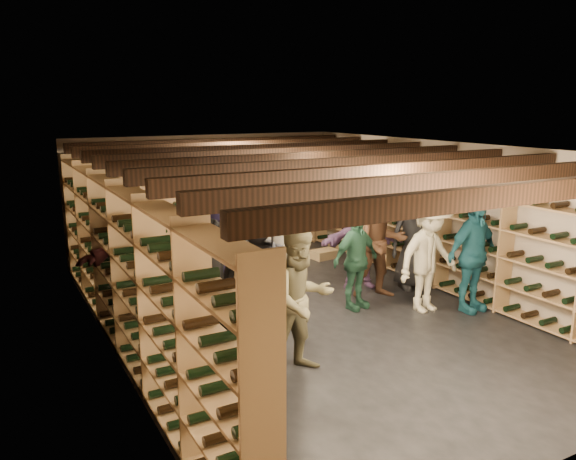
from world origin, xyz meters
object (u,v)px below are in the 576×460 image
(person_1, at_px, (214,292))
(person_2, at_px, (301,300))
(crate_loose, at_px, (324,254))
(crate_stack_left, at_px, (262,250))
(person_8, at_px, (380,243))
(person_12, at_px, (416,236))
(person_4, at_px, (473,255))
(person_0, at_px, (257,278))
(person_3, at_px, (429,256))
(person_10, at_px, (356,260))
(person_5, at_px, (138,262))
(person_9, at_px, (205,253))
(person_7, at_px, (283,263))
(person_11, at_px, (360,244))
(crate_stack_right, at_px, (250,277))
(person_6, at_px, (221,267))

(person_1, distance_m, person_2, 1.03)
(crate_loose, bearing_deg, crate_stack_left, 179.91)
(person_8, bearing_deg, person_12, 23.22)
(person_4, bearing_deg, person_12, 84.98)
(person_0, relative_size, person_3, 1.13)
(person_4, height_order, person_10, person_4)
(person_5, xyz_separation_m, person_9, (1.04, 0.16, -0.04))
(person_3, xyz_separation_m, person_5, (-3.79, 1.63, 0.03))
(person_4, bearing_deg, person_7, 161.07)
(person_2, bearing_deg, person_3, 14.48)
(crate_loose, relative_size, person_0, 0.26)
(person_3, height_order, person_9, person_3)
(person_5, bearing_deg, person_11, 13.55)
(crate_loose, bearing_deg, person_11, -104.19)
(person_3, height_order, person_8, person_8)
(crate_stack_right, height_order, person_8, person_8)
(person_1, distance_m, person_10, 2.58)
(person_6, bearing_deg, crate_loose, 27.36)
(crate_stack_right, relative_size, person_6, 0.35)
(person_2, bearing_deg, person_11, 40.02)
(person_1, relative_size, person_7, 0.93)
(crate_loose, height_order, person_11, person_11)
(crate_stack_left, xyz_separation_m, person_11, (0.93, -1.79, 0.41))
(crate_stack_right, xyz_separation_m, person_3, (1.93, -2.00, 0.58))
(person_6, bearing_deg, person_0, -95.23)
(person_7, height_order, person_10, person_7)
(person_0, xyz_separation_m, person_12, (3.37, 1.01, -0.06))
(person_1, distance_m, person_5, 1.77)
(person_0, height_order, person_1, person_0)
(person_5, xyz_separation_m, person_11, (3.58, -0.25, -0.12))
(crate_stack_right, relative_size, person_7, 0.31)
(person_5, relative_size, person_6, 1.04)
(crate_stack_right, relative_size, person_10, 0.40)
(crate_stack_left, bearing_deg, person_12, -52.61)
(crate_loose, relative_size, person_2, 0.29)
(person_9, distance_m, person_11, 2.57)
(person_12, bearing_deg, crate_loose, 117.40)
(person_3, xyz_separation_m, person_4, (0.57, -0.30, 0.01))
(person_9, bearing_deg, crate_loose, 48.11)
(person_5, distance_m, person_8, 3.64)
(crate_loose, relative_size, person_5, 0.29)
(crate_stack_left, distance_m, crate_loose, 1.41)
(person_9, bearing_deg, person_6, -73.55)
(person_0, bearing_deg, person_2, -54.98)
(person_1, distance_m, person_3, 3.35)
(person_2, xyz_separation_m, person_12, (3.16, 1.71, 0.04))
(person_11, bearing_deg, person_4, -46.35)
(person_2, bearing_deg, person_10, 36.21)
(person_1, relative_size, person_9, 1.06)
(person_8, bearing_deg, person_1, -148.12)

